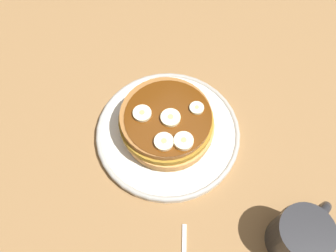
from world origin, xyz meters
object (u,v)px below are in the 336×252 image
at_px(banana_slice_4, 164,142).
at_px(plate, 168,132).
at_px(banana_slice_3, 184,141).
at_px(banana_slice_1, 142,114).
at_px(banana_slice_2, 197,108).
at_px(banana_slice_0, 170,118).
at_px(pancake_stack, 166,124).
at_px(coffee_mug, 301,234).

bearing_deg(banana_slice_4, plate, 39.86).
xyz_separation_m(plate, banana_slice_3, (-0.02, -0.06, 0.07)).
height_order(banana_slice_1, banana_slice_2, banana_slice_1).
height_order(plate, banana_slice_2, banana_slice_2).
bearing_deg(banana_slice_0, plate, 76.75).
bearing_deg(banana_slice_0, banana_slice_3, -105.34).
bearing_deg(banana_slice_3, banana_slice_0, 74.66).
height_order(pancake_stack, banana_slice_3, banana_slice_3).
bearing_deg(banana_slice_3, coffee_mug, -81.76).
relative_size(banana_slice_1, banana_slice_4, 0.98).
xyz_separation_m(banana_slice_0, banana_slice_3, (-0.01, -0.05, 0.00)).
distance_m(pancake_stack, coffee_mug, 0.29).
relative_size(banana_slice_1, coffee_mug, 0.28).
xyz_separation_m(plate, coffee_mug, (0.02, -0.29, 0.04)).
relative_size(plate, banana_slice_2, 10.66).
relative_size(plate, banana_slice_1, 8.35).
bearing_deg(banana_slice_3, banana_slice_1, 100.20).
height_order(plate, coffee_mug, coffee_mug).
xyz_separation_m(pancake_stack, coffee_mug, (0.02, -0.29, 0.00)).
distance_m(banana_slice_2, banana_slice_4, 0.09).
height_order(banana_slice_3, banana_slice_4, banana_slice_3).
bearing_deg(pancake_stack, banana_slice_2, -27.08).
bearing_deg(banana_slice_0, pancake_stack, 92.87).
xyz_separation_m(pancake_stack, banana_slice_4, (-0.04, -0.04, 0.03)).
bearing_deg(banana_slice_4, pancake_stack, 43.52).
height_order(pancake_stack, banana_slice_4, banana_slice_4).
bearing_deg(coffee_mug, banana_slice_0, 94.11).
relative_size(banana_slice_3, coffee_mug, 0.28).
bearing_deg(banana_slice_2, banana_slice_4, -173.40).
bearing_deg(coffee_mug, plate, 93.71).
distance_m(banana_slice_2, banana_slice_3, 0.07).
bearing_deg(banana_slice_2, coffee_mug, -96.48).
xyz_separation_m(banana_slice_0, banana_slice_4, (-0.04, -0.03, -0.00)).
height_order(banana_slice_2, banana_slice_4, banana_slice_4).
bearing_deg(banana_slice_4, banana_slice_0, 34.89).
distance_m(pancake_stack, banana_slice_4, 0.06).
relative_size(pancake_stack, banana_slice_4, 5.36).
xyz_separation_m(banana_slice_2, banana_slice_3, (-0.06, -0.03, 0.00)).
bearing_deg(banana_slice_4, banana_slice_2, 6.60).
distance_m(banana_slice_0, banana_slice_1, 0.05).
height_order(banana_slice_4, coffee_mug, coffee_mug).
relative_size(plate, pancake_stack, 1.53).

